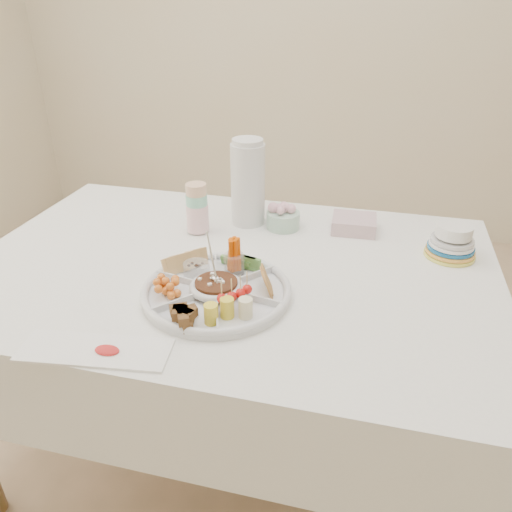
% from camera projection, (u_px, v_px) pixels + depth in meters
% --- Properties ---
extents(floor, '(4.00, 4.00, 0.00)m').
position_uv_depth(floor, '(235.00, 447.00, 1.80)').
color(floor, tan).
rests_on(floor, ground).
extents(wall_back, '(4.00, 0.02, 2.70)m').
position_uv_depth(wall_back, '(327.00, 11.00, 2.87)').
color(wall_back, beige).
rests_on(wall_back, ground).
extents(dining_table, '(1.52, 1.02, 0.76)m').
position_uv_depth(dining_table, '(232.00, 366.00, 1.63)').
color(dining_table, white).
rests_on(dining_table, floor).
extents(party_tray, '(0.45, 0.45, 0.04)m').
position_uv_depth(party_tray, '(216.00, 289.00, 1.28)').
color(party_tray, silver).
rests_on(party_tray, dining_table).
extents(bean_dip, '(0.13, 0.13, 0.04)m').
position_uv_depth(bean_dip, '(216.00, 287.00, 1.28)').
color(bean_dip, '#341D08').
rests_on(bean_dip, party_tray).
extents(tortillas, '(0.11, 0.11, 0.05)m').
position_uv_depth(tortillas, '(267.00, 280.00, 1.28)').
color(tortillas, olive).
rests_on(tortillas, party_tray).
extents(carrot_cucumber, '(0.13, 0.13, 0.10)m').
position_uv_depth(carrot_cucumber, '(239.00, 253.00, 1.37)').
color(carrot_cucumber, '#DE4F00').
rests_on(carrot_cucumber, party_tray).
extents(pita_raisins, '(0.12, 0.12, 0.05)m').
position_uv_depth(pita_raisins, '(192.00, 262.00, 1.37)').
color(pita_raisins, '#EFC06D').
rests_on(pita_raisins, party_tray).
extents(cherries, '(0.11, 0.11, 0.04)m').
position_uv_depth(cherries, '(165.00, 287.00, 1.27)').
color(cherries, orange).
rests_on(cherries, party_tray).
extents(granola_chunks, '(0.13, 0.13, 0.05)m').
position_uv_depth(granola_chunks, '(189.00, 311.00, 1.17)').
color(granola_chunks, brown).
rests_on(granola_chunks, party_tray).
extents(banana_tomato, '(0.13, 0.13, 0.09)m').
position_uv_depth(banana_tomato, '(244.00, 300.00, 1.17)').
color(banana_tomato, '#E1C880').
rests_on(banana_tomato, party_tray).
extents(cup_stack, '(0.09, 0.09, 0.20)m').
position_uv_depth(cup_stack, '(197.00, 204.00, 1.60)').
color(cup_stack, beige).
rests_on(cup_stack, dining_table).
extents(thermos, '(0.13, 0.13, 0.29)m').
position_uv_depth(thermos, '(248.00, 182.00, 1.64)').
color(thermos, silver).
rests_on(thermos, dining_table).
extents(flower_bowl, '(0.13, 0.13, 0.08)m').
position_uv_depth(flower_bowl, '(283.00, 216.00, 1.65)').
color(flower_bowl, silver).
rests_on(flower_bowl, dining_table).
extents(napkin_stack, '(0.15, 0.13, 0.05)m').
position_uv_depth(napkin_stack, '(354.00, 224.00, 1.64)').
color(napkin_stack, beige).
rests_on(napkin_stack, dining_table).
extents(plate_stack, '(0.19, 0.19, 0.09)m').
position_uv_depth(plate_stack, '(452.00, 242.00, 1.47)').
color(plate_stack, gold).
rests_on(plate_stack, dining_table).
extents(placemat, '(0.35, 0.15, 0.01)m').
position_uv_depth(placemat, '(95.00, 350.00, 1.10)').
color(placemat, white).
rests_on(placemat, dining_table).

